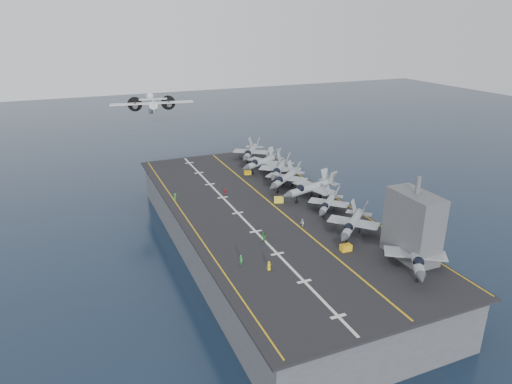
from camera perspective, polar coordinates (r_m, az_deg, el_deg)
name	(u,v)px	position (r m, az deg, el deg)	size (l,w,h in m)	color
ground	(263,250)	(105.70, 0.85, -7.32)	(500.00, 500.00, 0.00)	#142135
hull	(263,231)	(103.44, 0.87, -4.87)	(36.00, 90.00, 10.00)	#56595E
flight_deck	(263,210)	(101.30, 0.88, -2.22)	(38.00, 92.00, 0.40)	black
foul_line	(275,207)	(102.37, 2.42, -1.85)	(0.35, 90.00, 0.02)	gold
landing_centerline	(238,213)	(99.13, -2.29, -2.63)	(0.50, 90.00, 0.02)	silver
deck_edge_port	(188,221)	(96.16, -8.44, -3.62)	(0.25, 90.00, 0.02)	gold
deck_edge_stbd	(334,197)	(109.48, 9.78, -0.61)	(0.25, 90.00, 0.02)	gold
island_superstructure	(414,218)	(82.81, 19.12, -3.08)	(5.00, 10.00, 15.00)	#56595E
fighter_jet_0	(416,254)	(81.27, 19.35, -7.37)	(17.09, 18.37, 5.31)	#979EA8
fighter_jet_2	(353,223)	(90.25, 11.98, -3.78)	(17.54, 17.23, 5.13)	gray
fighter_jet_3	(328,203)	(99.83, 8.99, -1.33)	(15.17, 15.20, 4.47)	#8B949A
fighter_jet_4	(311,187)	(106.86, 6.92, 0.63)	(18.82, 15.12, 5.69)	#939AA4
fighter_jet_5	(285,178)	(113.23, 3.67, 1.82)	(18.33, 17.61, 5.32)	gray
fighter_jet_6	(279,169)	(119.32, 2.95, 2.91)	(18.44, 19.50, 5.64)	#8E959E
fighter_jet_7	(263,161)	(126.17, 0.82, 3.87)	(18.38, 16.24, 5.34)	#99A0A8
fighter_jet_8	(251,151)	(135.50, -0.69, 5.10)	(17.72, 19.06, 5.51)	gray
tow_cart_a	(346,248)	(84.87, 11.16, -6.85)	(2.02, 1.35, 1.19)	yellow
tow_cart_b	(279,200)	(104.67, 2.85, -0.97)	(2.45, 2.02, 1.26)	yellow
tow_cart_c	(248,173)	(123.45, -1.07, 2.45)	(1.96, 1.40, 1.09)	gold
crew_0	(269,266)	(77.09, 1.64, -9.23)	(1.09, 0.81, 1.67)	yellow
crew_1	(241,260)	(78.67, -1.89, -8.48)	(1.24, 1.37, 1.89)	#268C33
crew_2	(263,237)	(86.18, 0.94, -5.65)	(0.84, 1.25, 2.06)	#2A7D2C
crew_3	(175,197)	(107.27, -10.06, -0.60)	(1.20, 1.21, 1.70)	#268C33
crew_4	(225,192)	(109.31, -3.93, 0.06)	(1.00, 0.70, 1.59)	red
crew_7	(302,223)	(92.71, 5.79, -3.88)	(1.06, 1.24, 1.74)	silver
transport_plane	(152,108)	(144.86, -12.82, 10.22)	(26.77, 19.99, 5.86)	silver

